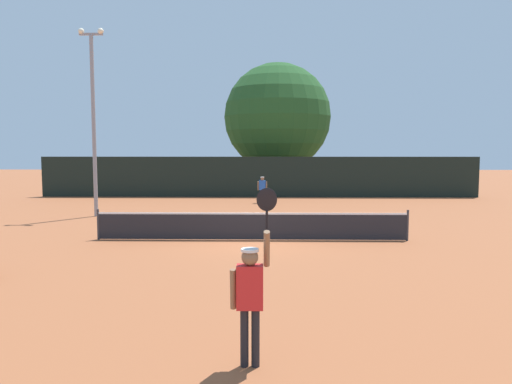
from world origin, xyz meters
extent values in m
plane|color=#9E5633|center=(0.00, 0.00, 0.00)|extent=(120.00, 120.00, 0.00)
cube|color=#232328|center=(0.00, 0.00, 0.48)|extent=(10.78, 0.03, 0.91)
cube|color=white|center=(0.00, 0.00, 0.93)|extent=(10.78, 0.04, 0.06)
cylinder|color=#333338|center=(-5.39, 0.00, 0.54)|extent=(0.08, 0.08, 1.07)
cylinder|color=#333338|center=(5.39, 0.00, 0.54)|extent=(0.08, 0.08, 1.07)
cube|color=black|center=(0.00, 15.32, 1.35)|extent=(29.18, 0.12, 2.70)
cube|color=red|center=(0.25, -9.73, 1.18)|extent=(0.38, 0.22, 0.63)
sphere|color=#8C6647|center=(0.25, -9.73, 1.61)|extent=(0.24, 0.24, 0.24)
cylinder|color=white|center=(0.25, -9.73, 1.71)|extent=(0.25, 0.25, 0.04)
cylinder|color=black|center=(0.17, -9.73, 0.43)|extent=(0.12, 0.12, 0.86)
cylinder|color=black|center=(0.33, -9.73, 0.43)|extent=(0.12, 0.12, 0.86)
cylinder|color=#8C6647|center=(0.01, -9.73, 1.14)|extent=(0.09, 0.18, 0.60)
cylinder|color=#8C6647|center=(0.49, -9.64, 1.71)|extent=(0.09, 0.33, 0.58)
cylinder|color=black|center=(0.49, -9.58, 2.12)|extent=(0.04, 0.11, 0.28)
ellipsoid|color=black|center=(0.49, -9.52, 2.41)|extent=(0.30, 0.13, 0.36)
cube|color=blue|center=(0.28, 11.74, 1.05)|extent=(0.38, 0.22, 0.57)
sphere|color=#8C6647|center=(0.28, 11.74, 1.44)|extent=(0.22, 0.22, 0.22)
cylinder|color=white|center=(0.28, 11.74, 1.53)|extent=(0.23, 0.23, 0.04)
cylinder|color=black|center=(0.20, 11.74, 0.38)|extent=(0.12, 0.12, 0.77)
cylinder|color=black|center=(0.36, 11.74, 0.38)|extent=(0.12, 0.12, 0.77)
cylinder|color=#8C6647|center=(0.04, 11.74, 1.02)|extent=(0.09, 0.17, 0.54)
cylinder|color=#8C6647|center=(0.52, 11.74, 1.02)|extent=(0.09, 0.15, 0.54)
sphere|color=#CCE033|center=(-2.45, 1.92, 0.03)|extent=(0.07, 0.07, 0.07)
cylinder|color=gray|center=(-7.57, 5.87, 4.20)|extent=(0.18, 0.18, 8.40)
cube|color=gray|center=(-7.57, 5.87, 8.45)|extent=(1.10, 0.10, 0.10)
sphere|color=#F2EDCC|center=(-8.02, 5.87, 8.58)|extent=(0.28, 0.28, 0.28)
sphere|color=#F2EDCC|center=(-7.12, 5.87, 8.58)|extent=(0.28, 0.28, 0.28)
cylinder|color=brown|center=(1.40, 21.18, 1.29)|extent=(0.56, 0.56, 2.59)
sphere|color=#235123|center=(1.40, 21.18, 5.71)|extent=(8.33, 8.33, 8.33)
cube|color=white|center=(1.60, 22.56, 0.60)|extent=(2.27, 4.36, 0.90)
cube|color=#2D333D|center=(1.60, 22.26, 1.37)|extent=(1.89, 2.35, 0.64)
cylinder|color=black|center=(0.75, 23.96, 0.30)|extent=(0.22, 0.60, 0.60)
cylinder|color=black|center=(2.45, 23.96, 0.30)|extent=(0.22, 0.60, 0.60)
cylinder|color=black|center=(0.75, 21.16, 0.30)|extent=(0.22, 0.60, 0.60)
cylinder|color=black|center=(2.45, 21.16, 0.30)|extent=(0.22, 0.60, 0.60)
camera|label=1|loc=(0.48, -16.37, 3.12)|focal=33.39mm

